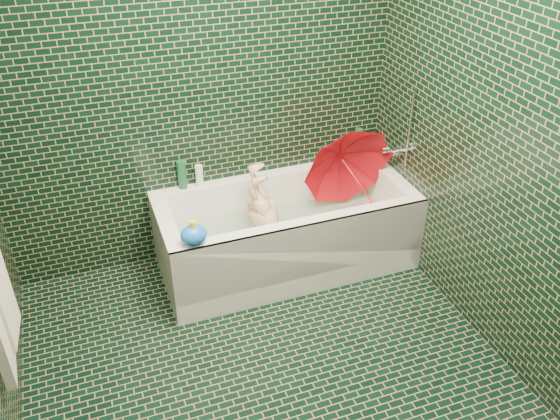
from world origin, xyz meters
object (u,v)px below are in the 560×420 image
object	(u,v)px
child	(271,232)
bath_toy	(194,235)
rubber_duck	(346,156)
umbrella	(355,177)
bathtub	(287,239)

from	to	relation	value
child	bath_toy	xyz separation A→B (m)	(-0.57, -0.29, 0.31)
child	rubber_duck	size ratio (longest dim) A/B	8.64
umbrella	rubber_duck	distance (m)	0.36
child	umbrella	distance (m)	0.67
bath_toy	bathtub	bearing A→B (deg)	28.14
bath_toy	child	bearing A→B (deg)	31.46
rubber_duck	umbrella	bearing A→B (deg)	-110.02
rubber_duck	bath_toy	distance (m)	1.43
child	umbrella	bearing A→B (deg)	105.16
bath_toy	rubber_duck	bearing A→B (deg)	30.77
umbrella	bath_toy	distance (m)	1.21
bathtub	rubber_duck	world-z (taller)	rubber_duck
child	rubber_duck	world-z (taller)	rubber_duck
child	rubber_duck	bearing A→B (deg)	131.16
bathtub	umbrella	size ratio (longest dim) A/B	2.75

